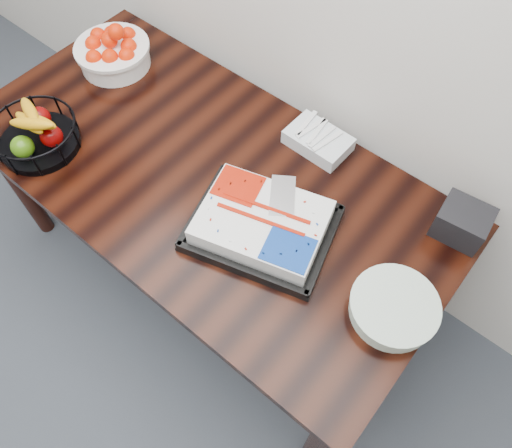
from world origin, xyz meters
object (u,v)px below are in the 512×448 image
Objects in this scene: tangerine_bowl at (112,48)px; napkin_box at (462,222)px; plate_stack at (393,308)px; table at (206,186)px; fruit_basket at (35,133)px; cake_tray at (262,224)px.

napkin_box is at bearing 6.34° from tangerine_bowl.
plate_stack is 1.68× the size of napkin_box.
plate_stack is 0.38m from napkin_box.
tangerine_bowl is (-0.65, 0.18, 0.17)m from table.
table is 5.94× the size of fruit_basket.
cake_tray is 0.88m from fruit_basket.
tangerine_bowl is at bearing 171.48° from plate_stack.
tangerine_bowl is at bearing 164.55° from table.
fruit_basket reaches higher than cake_tray.
fruit_basket is (0.12, -0.47, -0.02)m from tangerine_bowl.
cake_tray is 1.74× the size of fruit_basket.
tangerine_bowl is at bearing -173.66° from napkin_box.
fruit_basket is at bearing -169.11° from plate_stack.
plate_stack reaches higher than table.
tangerine_bowl reaches higher than cake_tray.
napkin_box is at bearing 25.25° from fruit_basket.
plate_stack is at bearing 2.97° from cake_tray.
fruit_basket is at bearing -76.03° from tangerine_bowl.
tangerine_bowl is 1.15× the size of plate_stack.
napkin_box is (0.49, 0.40, 0.01)m from cake_tray.
plate_stack is (1.32, 0.25, -0.03)m from fruit_basket.
napkin_box is (0.02, 0.38, 0.02)m from plate_stack.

